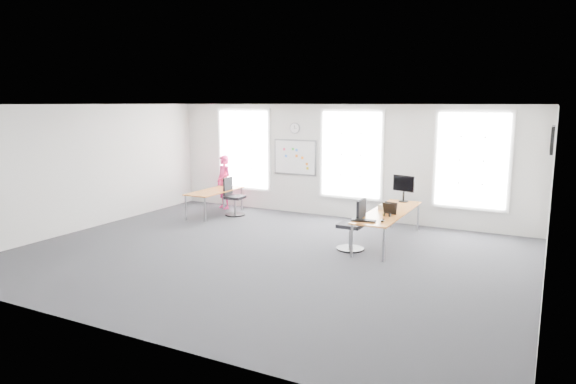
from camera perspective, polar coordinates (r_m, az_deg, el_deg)
The scene contains 24 objects.
floor at distance 10.43m, azimuth -2.45°, elevation -7.03°, with size 10.00×10.00×0.00m, color #26262B.
ceiling at distance 9.98m, azimuth -2.57°, elevation 9.69°, with size 10.00×10.00×0.00m, color silver.
wall_back at distance 13.68m, azimuth 5.89°, elevation 3.39°, with size 10.00×10.00×0.00m, color silver.
wall_front at distance 6.98m, azimuth -19.13°, elevation -3.33°, with size 10.00×10.00×0.00m, color silver.
wall_left at distance 13.30m, azimuth -21.55°, elevation 2.57°, with size 10.00×10.00×0.00m, color silver.
wall_right at distance 8.78m, azimuth 27.08°, elevation -1.26°, with size 10.00×10.00×0.00m, color silver.
window_left at distance 14.99m, azimuth -4.90°, elevation 4.74°, with size 1.60×0.06×2.20m, color white.
window_mid at distance 13.52m, azimuth 7.04°, elevation 4.15°, with size 1.60×0.06×2.20m, color white.
window_right at distance 12.80m, azimuth 19.75°, elevation 3.32°, with size 1.60×0.06×2.20m, color white.
desk_right at distance 11.39m, azimuth 11.11°, elevation -2.35°, with size 0.77×2.89×0.70m.
desk_left at distance 14.14m, azimuth -8.15°, elevation -0.04°, with size 0.74×1.86×0.68m.
chair_right at distance 10.75m, azimuth 7.30°, elevation -3.96°, with size 0.58×0.58×1.08m.
chair_left at distance 14.07m, azimuth -6.14°, elevation -0.75°, with size 0.55×0.55×1.03m.
person at distance 14.94m, azimuth -7.13°, elevation 1.12°, with size 0.57×0.37×1.55m, color #D82667.
whiteboard at distance 14.19m, azimuth 0.77°, elevation 3.88°, with size 1.20×0.03×0.90m, color white.
wall_clock at distance 14.13m, azimuth 0.77°, elevation 7.11°, with size 0.30×0.30×0.04m, color gray.
tv at distance 11.67m, azimuth 27.32°, elevation 5.19°, with size 0.06×0.90×0.55m, color black.
keyboard at distance 10.35m, azimuth 8.39°, elevation -3.17°, with size 0.49×0.17×0.02m, color black.
mouse at distance 10.34m, azimuth 10.45°, elevation -3.17°, with size 0.08×0.12×0.05m, color black.
lens_cap at distance 10.59m, azimuth 10.57°, elevation -2.97°, with size 0.06×0.06×0.01m, color black.
headphones at distance 10.84m, azimuth 10.90°, elevation -2.47°, with size 0.16×0.09×0.09m.
laptop_sleeve at distance 11.08m, azimuth 11.25°, elevation -1.80°, with size 0.32×0.24×0.25m.
paper_stack at distance 11.58m, azimuth 10.84°, elevation -1.64°, with size 0.30×0.22×0.10m, color beige.
monitor at distance 12.48m, azimuth 12.74°, elevation 0.65°, with size 0.56×0.23×0.63m.
Camera 1 is at (4.99, -8.64, 3.03)m, focal length 32.00 mm.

